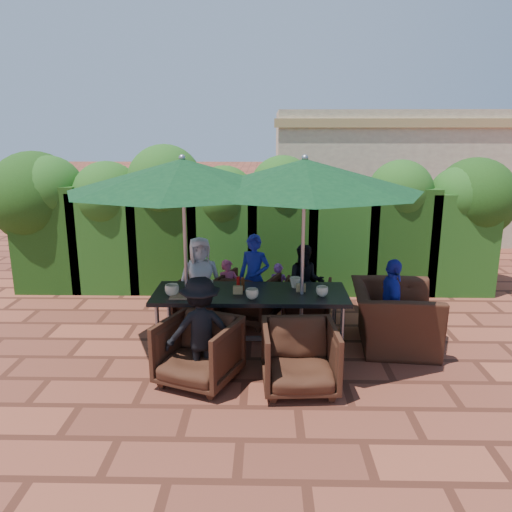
{
  "coord_description": "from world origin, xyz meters",
  "views": [
    {
      "loc": [
        0.23,
        -6.2,
        2.72
      ],
      "look_at": [
        0.09,
        0.4,
        1.07
      ],
      "focal_mm": 35.0,
      "sensor_mm": 36.0,
      "label": 1
    }
  ],
  "objects_px": {
    "dining_table": "(250,298)",
    "chair_far_right": "(307,299)",
    "umbrella_left": "(183,175)",
    "chair_near_right": "(300,354)",
    "chair_far_mid": "(248,296)",
    "chair_far_left": "(202,298)",
    "chair_near_left": "(198,348)",
    "chair_end_right": "(394,307)",
    "umbrella_right": "(305,176)"
  },
  "relations": [
    {
      "from": "dining_table",
      "to": "chair_far_right",
      "type": "bearing_deg",
      "value": 48.96
    },
    {
      "from": "umbrella_left",
      "to": "chair_near_right",
      "type": "height_order",
      "value": "umbrella_left"
    },
    {
      "from": "chair_far_mid",
      "to": "chair_far_left",
      "type": "bearing_deg",
      "value": 21.77
    },
    {
      "from": "chair_far_left",
      "to": "chair_near_right",
      "type": "distance_m",
      "value": 2.37
    },
    {
      "from": "chair_far_mid",
      "to": "chair_near_right",
      "type": "relative_size",
      "value": 0.98
    },
    {
      "from": "chair_far_right",
      "to": "chair_near_left",
      "type": "height_order",
      "value": "chair_near_left"
    },
    {
      "from": "chair_far_right",
      "to": "chair_near_left",
      "type": "relative_size",
      "value": 0.85
    },
    {
      "from": "dining_table",
      "to": "chair_end_right",
      "type": "height_order",
      "value": "chair_end_right"
    },
    {
      "from": "umbrella_right",
      "to": "chair_near_left",
      "type": "bearing_deg",
      "value": -143.59
    },
    {
      "from": "umbrella_left",
      "to": "chair_end_right",
      "type": "distance_m",
      "value": 3.15
    },
    {
      "from": "chair_far_mid",
      "to": "chair_far_right",
      "type": "bearing_deg",
      "value": -157.44
    },
    {
      "from": "chair_far_right",
      "to": "chair_near_left",
      "type": "bearing_deg",
      "value": 63.51
    },
    {
      "from": "chair_far_left",
      "to": "chair_near_right",
      "type": "bearing_deg",
      "value": 140.2
    },
    {
      "from": "umbrella_right",
      "to": "chair_far_mid",
      "type": "relative_size",
      "value": 3.59
    },
    {
      "from": "chair_far_left",
      "to": "chair_near_left",
      "type": "height_order",
      "value": "chair_near_left"
    },
    {
      "from": "chair_far_left",
      "to": "chair_near_left",
      "type": "relative_size",
      "value": 0.86
    },
    {
      "from": "chair_far_left",
      "to": "chair_end_right",
      "type": "distance_m",
      "value": 2.72
    },
    {
      "from": "chair_far_mid",
      "to": "chair_end_right",
      "type": "height_order",
      "value": "chair_end_right"
    },
    {
      "from": "umbrella_left",
      "to": "chair_near_right",
      "type": "xyz_separation_m",
      "value": [
        1.36,
        -1.02,
        -1.81
      ]
    },
    {
      "from": "chair_far_mid",
      "to": "chair_end_right",
      "type": "bearing_deg",
      "value": 179.08
    },
    {
      "from": "chair_far_right",
      "to": "chair_near_left",
      "type": "distance_m",
      "value": 2.3
    },
    {
      "from": "umbrella_left",
      "to": "chair_far_right",
      "type": "height_order",
      "value": "umbrella_left"
    },
    {
      "from": "umbrella_left",
      "to": "chair_far_left",
      "type": "bearing_deg",
      "value": 86.8
    },
    {
      "from": "chair_far_mid",
      "to": "chair_near_right",
      "type": "distance_m",
      "value": 2.07
    },
    {
      "from": "chair_far_left",
      "to": "chair_far_mid",
      "type": "bearing_deg",
      "value": -163.17
    },
    {
      "from": "dining_table",
      "to": "chair_near_right",
      "type": "relative_size",
      "value": 3.02
    },
    {
      "from": "chair_far_right",
      "to": "chair_far_mid",
      "type": "bearing_deg",
      "value": 10.34
    },
    {
      "from": "umbrella_right",
      "to": "chair_far_left",
      "type": "xyz_separation_m",
      "value": [
        -1.39,
        0.97,
        -1.87
      ]
    },
    {
      "from": "umbrella_right",
      "to": "chair_near_right",
      "type": "height_order",
      "value": "umbrella_right"
    },
    {
      "from": "dining_table",
      "to": "chair_far_left",
      "type": "xyz_separation_m",
      "value": [
        -0.74,
        0.91,
        -0.33
      ]
    },
    {
      "from": "chair_far_right",
      "to": "chair_end_right",
      "type": "xyz_separation_m",
      "value": [
        1.05,
        -0.81,
        0.18
      ]
    },
    {
      "from": "umbrella_right",
      "to": "chair_far_right",
      "type": "bearing_deg",
      "value": 80.9
    },
    {
      "from": "umbrella_left",
      "to": "chair_far_mid",
      "type": "xyz_separation_m",
      "value": [
        0.73,
        0.96,
        -1.82
      ]
    },
    {
      "from": "dining_table",
      "to": "chair_far_mid",
      "type": "height_order",
      "value": "chair_far_mid"
    },
    {
      "from": "dining_table",
      "to": "chair_near_left",
      "type": "bearing_deg",
      "value": -120.12
    },
    {
      "from": "dining_table",
      "to": "chair_near_left",
      "type": "xyz_separation_m",
      "value": [
        -0.54,
        -0.94,
        -0.27
      ]
    },
    {
      "from": "chair_far_left",
      "to": "chair_end_right",
      "type": "xyz_separation_m",
      "value": [
        2.6,
        -0.79,
        0.17
      ]
    },
    {
      "from": "chair_far_mid",
      "to": "chair_end_right",
      "type": "xyz_separation_m",
      "value": [
        1.92,
        -0.8,
        0.13
      ]
    },
    {
      "from": "chair_near_right",
      "to": "chair_end_right",
      "type": "height_order",
      "value": "chair_end_right"
    },
    {
      "from": "chair_near_left",
      "to": "chair_near_right",
      "type": "height_order",
      "value": "same"
    },
    {
      "from": "chair_far_mid",
      "to": "chair_near_right",
      "type": "xyz_separation_m",
      "value": [
        0.63,
        -1.97,
        0.01
      ]
    },
    {
      "from": "chair_end_right",
      "to": "dining_table",
      "type": "bearing_deg",
      "value": 99.09
    },
    {
      "from": "chair_near_left",
      "to": "chair_far_mid",
      "type": "bearing_deg",
      "value": 97.57
    },
    {
      "from": "chair_end_right",
      "to": "umbrella_left",
      "type": "bearing_deg",
      "value": 99.12
    },
    {
      "from": "chair_far_left",
      "to": "chair_far_right",
      "type": "bearing_deg",
      "value": -162.73
    },
    {
      "from": "umbrella_left",
      "to": "chair_far_mid",
      "type": "relative_size",
      "value": 3.55
    },
    {
      "from": "chair_near_right",
      "to": "chair_far_left",
      "type": "bearing_deg",
      "value": 120.22
    },
    {
      "from": "umbrella_left",
      "to": "chair_far_right",
      "type": "bearing_deg",
      "value": 31.24
    },
    {
      "from": "chair_far_right",
      "to": "chair_end_right",
      "type": "bearing_deg",
      "value": 151.78
    },
    {
      "from": "chair_far_left",
      "to": "chair_far_right",
      "type": "distance_m",
      "value": 1.55
    }
  ]
}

